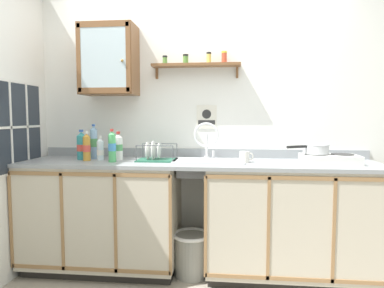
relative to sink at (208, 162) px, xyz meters
The scene contains 21 objects.
back_wall 0.46m from the sink, 105.52° to the left, with size 3.63×0.07×2.57m.
lower_cabinet_run 1.04m from the sink, behind, with size 1.33×0.64×0.94m.
lower_cabinet_run_right 0.86m from the sink, ahead, with size 1.43×0.64×0.94m.
countertop 0.09m from the sink, 154.90° to the right, with size 2.99×0.66×0.03m, color gray.
backsplash 0.28m from the sink, 107.44° to the left, with size 2.99×0.02×0.08m, color gray.
sink is the anchor object (origin of this frame).
hot_plate_stove 0.98m from the sink, ahead, with size 0.44×0.27×0.08m.
saucepan 0.88m from the sink, ahead, with size 0.36×0.25×0.08m.
bottle_water_blue_0 1.05m from the sink, behind, with size 0.06×0.06×0.31m.
bottle_soda_green_1 0.82m from the sink, 169.81° to the right, with size 0.06×0.06×0.28m.
bottle_juice_amber_2 1.05m from the sink, behind, with size 0.07×0.07×0.25m.
bottle_opaque_white_3 0.79m from the sink, behind, with size 0.07×0.07×0.25m.
bottle_water_clear_4 0.94m from the sink, behind, with size 0.06×0.06×0.21m.
bottle_detergent_teal_5 1.13m from the sink, behind, with size 0.08×0.08×0.26m.
dish_rack 0.45m from the sink, behind, with size 0.33×0.24×0.17m.
mug 0.31m from the sink, 10.94° to the right, with size 0.12×0.08×0.09m.
wall_cabinet 1.27m from the sink, behind, with size 0.49×0.32×0.62m.
spice_shelf 0.89m from the sink, 119.89° to the left, with size 0.80×0.14×0.23m.
warning_sign 0.47m from the sink, 97.22° to the left, with size 0.18×0.01×0.22m.
window 1.63m from the sink, behind, with size 0.03×0.68×0.77m.
trash_bin 0.78m from the sink, 143.03° to the right, with size 0.32×0.32×0.37m.
Camera 1 is at (0.24, -2.49, 1.34)m, focal length 32.05 mm.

